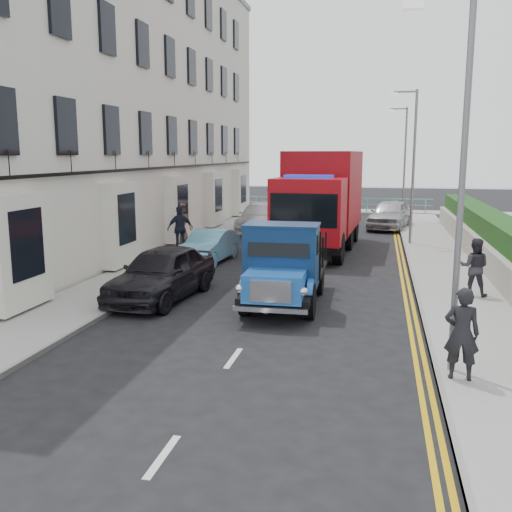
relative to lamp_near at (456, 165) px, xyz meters
name	(u,v)px	position (x,y,z in m)	size (l,w,h in m)	color
ground	(254,330)	(-4.18, 2.00, -4.00)	(120.00, 120.00, 0.00)	black
pavement_west	(178,255)	(-9.38, 11.00, -3.94)	(2.40, 38.00, 0.12)	gray
pavement_east	(444,266)	(1.12, 11.00, -3.94)	(2.60, 38.00, 0.12)	gray
promenade	(339,211)	(-4.18, 31.00, -3.94)	(30.00, 2.50, 0.12)	gray
sea_plane	(357,188)	(-4.18, 62.00, -4.00)	(120.00, 120.00, 0.00)	slate
terrace_west	(118,90)	(-13.65, 15.00, 3.17)	(6.31, 30.20, 14.25)	beige
garden_east	(500,245)	(3.03, 11.00, -3.10)	(1.45, 28.00, 1.75)	#B2AD9E
seafront_railing	(339,205)	(-4.18, 30.20, -3.42)	(13.00, 0.08, 1.11)	#59B2A5
lamp_near	(456,165)	(0.00, 0.00, 0.00)	(1.23, 0.18, 7.00)	slate
lamp_mid	(411,158)	(0.00, 16.00, 0.00)	(1.23, 0.18, 7.00)	slate
lamp_far	(403,157)	(0.00, 26.00, 0.00)	(1.23, 0.18, 7.00)	slate
bedford_lorry	(282,271)	(-3.83, 4.01, -2.93)	(2.07, 4.98, 2.33)	black
red_lorry	(322,198)	(-3.81, 14.08, -1.71)	(3.19, 8.33, 4.30)	black
parked_car_front	(162,273)	(-7.45, 4.33, -3.22)	(1.84, 4.58, 1.56)	black
parked_car_mid	(209,246)	(-7.78, 10.20, -3.37)	(1.32, 3.78, 1.25)	#61ADD1
parked_car_rear	(260,217)	(-7.71, 19.47, -3.24)	(2.12, 5.22, 1.51)	silver
seafront_car_left	(319,203)	(-5.48, 29.00, -3.21)	(2.61, 5.65, 1.57)	black
seafront_car_right	(390,214)	(-0.72, 22.00, -3.18)	(1.92, 4.78, 1.63)	#ABAAAF
pedestrian_east_near	(462,334)	(0.22, -0.45, -3.02)	(0.63, 0.41, 1.72)	black
pedestrian_east_far	(474,267)	(1.43, 6.22, -3.03)	(0.82, 0.64, 1.69)	#2F2A34
pedestrian_west_near	(180,229)	(-9.54, 11.79, -2.93)	(1.11, 0.46, 1.90)	black
pedestrian_west_far	(181,223)	(-10.18, 13.72, -2.94)	(0.91, 0.60, 1.87)	#483834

